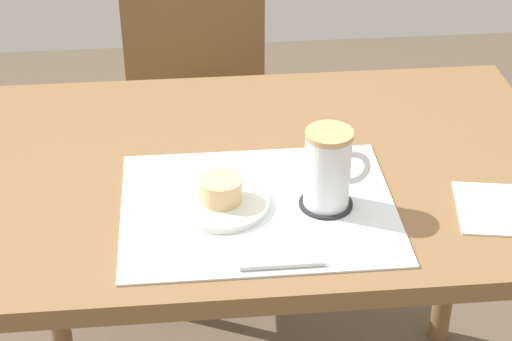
# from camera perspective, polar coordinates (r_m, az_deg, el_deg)

# --- Properties ---
(dining_table) EXTENTS (1.08, 0.72, 0.76)m
(dining_table) POSITION_cam_1_polar(r_m,az_deg,el_deg) (1.60, 0.93, -2.46)
(dining_table) COLOR brown
(dining_table) RESTS_ON ground_plane
(wooden_chair) EXTENTS (0.45, 0.45, 0.86)m
(wooden_chair) POSITION_cam_1_polar(r_m,az_deg,el_deg) (2.32, -4.14, 4.43)
(wooden_chair) COLOR brown
(wooden_chair) RESTS_ON ground_plane
(placemat) EXTENTS (0.46, 0.36, 0.00)m
(placemat) POSITION_cam_1_polar(r_m,az_deg,el_deg) (1.43, 0.15, -2.48)
(placemat) COLOR white
(placemat) RESTS_ON dining_table
(pastry_plate) EXTENTS (0.16, 0.16, 0.01)m
(pastry_plate) POSITION_cam_1_polar(r_m,az_deg,el_deg) (1.43, -2.34, -2.16)
(pastry_plate) COLOR silver
(pastry_plate) RESTS_ON placemat
(pastry) EXTENTS (0.07, 0.07, 0.04)m
(pastry) POSITION_cam_1_polar(r_m,az_deg,el_deg) (1.41, -2.36, -1.28)
(pastry) COLOR #E5BC7F
(pastry) RESTS_ON pastry_plate
(coffee_coaster) EXTENTS (0.09, 0.09, 0.00)m
(coffee_coaster) POSITION_cam_1_polar(r_m,az_deg,el_deg) (1.44, 4.67, -2.21)
(coffee_coaster) COLOR #232328
(coffee_coaster) RESTS_ON placemat
(coffee_mug) EXTENTS (0.11, 0.08, 0.14)m
(coffee_mug) POSITION_cam_1_polar(r_m,az_deg,el_deg) (1.40, 4.88, 0.18)
(coffee_mug) COLOR white
(coffee_mug) RESTS_ON coffee_coaster
(teaspoon) EXTENTS (0.13, 0.01, 0.01)m
(teaspoon) POSITION_cam_1_polar(r_m,az_deg,el_deg) (1.30, 1.78, -6.36)
(teaspoon) COLOR silver
(teaspoon) RESTS_ON placemat
(paper_napkin) EXTENTS (0.17, 0.17, 0.00)m
(paper_napkin) POSITION_cam_1_polar(r_m,az_deg,el_deg) (1.48, 16.10, -2.51)
(paper_napkin) COLOR white
(paper_napkin) RESTS_ON dining_table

